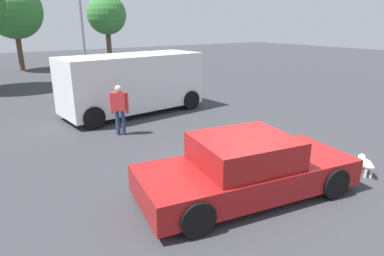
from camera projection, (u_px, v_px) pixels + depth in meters
The scene contains 8 objects.
ground_plane at pixel (250, 184), 7.25m from camera, with size 80.00×80.00×0.00m, color #38383D.
sedan_foreground at pixel (246, 168), 6.65m from camera, with size 4.68×2.49×1.26m.
dog at pixel (366, 164), 7.63m from camera, with size 0.47×0.57×0.42m.
van_white at pixel (133, 82), 12.62m from camera, with size 5.52×2.62×2.24m.
pedestrian at pixel (119, 106), 10.15m from camera, with size 0.49×0.42×1.58m.
light_post_near at pixel (81, 14), 14.79m from camera, with size 0.44×0.44×5.42m.
tree_back_right at pixel (107, 15), 28.14m from camera, with size 3.32×3.32×5.69m.
tree_far_right at pixel (14, 11), 23.08m from camera, with size 3.89×3.89×6.13m.
Camera 1 is at (-4.71, -4.71, 3.39)m, focal length 30.83 mm.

